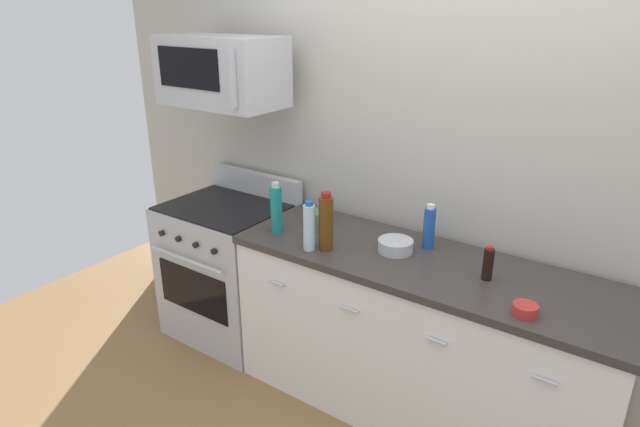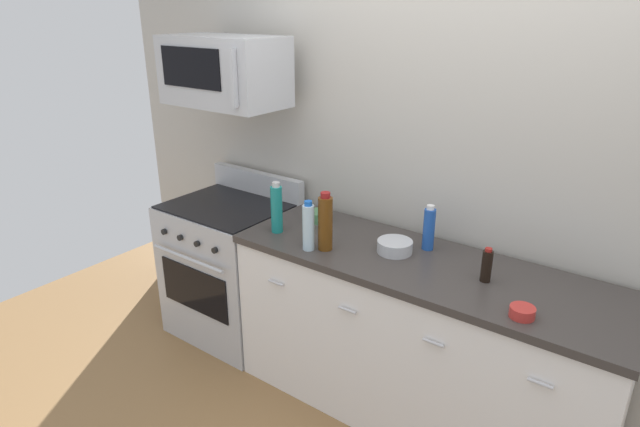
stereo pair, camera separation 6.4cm
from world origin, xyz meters
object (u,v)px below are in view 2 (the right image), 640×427
object	(u,v)px
microwave	(224,71)
bowl_steel_prep	(395,246)
bottle_soda_blue	(429,228)
bottle_sparkling_teal	(277,209)
bottle_water_clear	(308,227)
bottle_soy_sauce_dark	(487,266)
bowl_red_small	(522,312)
range_oven	(232,268)
bottle_wine_amber	(325,223)
bowl_green_glaze	(319,216)

from	to	relation	value
microwave	bowl_steel_prep	size ratio (longest dim) A/B	4.07
bottle_soda_blue	bottle_sparkling_teal	world-z (taller)	bottle_sparkling_teal
bottle_water_clear	bottle_soy_sauce_dark	bearing A→B (deg)	13.75
microwave	bowl_red_small	distance (m)	2.11
range_oven	bottle_wine_amber	bearing A→B (deg)	-10.30
bottle_sparkling_teal	microwave	bearing A→B (deg)	161.33
bottle_soda_blue	bottle_water_clear	xyz separation A→B (m)	(-0.50, -0.37, 0.01)
bottle_soda_blue	bowl_green_glaze	xyz separation A→B (m)	(-0.69, -0.03, -0.08)
bottle_sparkling_teal	bowl_green_glaze	distance (m)	0.30
bottle_water_clear	bowl_red_small	xyz separation A→B (m)	(1.10, 0.00, -0.10)
microwave	bottle_soda_blue	distance (m)	1.51
bottle_wine_amber	bowl_green_glaze	world-z (taller)	bottle_wine_amber
bottle_soda_blue	bottle_soy_sauce_dark	bearing A→B (deg)	-23.59
microwave	bottle_wine_amber	world-z (taller)	microwave
bowl_steel_prep	bottle_water_clear	bearing A→B (deg)	-148.15
bottle_soy_sauce_dark	bowl_red_small	xyz separation A→B (m)	(0.23, -0.21, -0.06)
range_oven	bowl_green_glaze	xyz separation A→B (m)	(0.63, 0.13, 0.48)
range_oven	bowl_green_glaze	bearing A→B (deg)	11.50
bottle_water_clear	microwave	bearing A→B (deg)	162.39
bottle_wine_amber	bowl_steel_prep	world-z (taller)	bottle_wine_amber
bowl_green_glaze	bowl_steel_prep	xyz separation A→B (m)	(0.57, -0.11, 0.00)
bottle_wine_amber	range_oven	bearing A→B (deg)	169.70
bottle_soda_blue	bowl_green_glaze	size ratio (longest dim) A/B	1.83
microwave	bowl_steel_prep	world-z (taller)	microwave
bottle_soy_sauce_dark	bowl_red_small	distance (m)	0.32
range_oven	bottle_soy_sauce_dark	xyz separation A→B (m)	(1.69, -0.00, 0.53)
bottle_sparkling_teal	bottle_wine_amber	size ratio (longest dim) A/B	0.93
microwave	bottle_sparkling_teal	bearing A→B (deg)	-18.67
bowl_red_small	bottle_wine_amber	bearing A→B (deg)	177.19
bottle_water_clear	bottle_wine_amber	world-z (taller)	bottle_wine_amber
bowl_red_small	microwave	bearing A→B (deg)	172.39
range_oven	bottle_water_clear	size ratio (longest dim) A/B	3.98
bowl_steel_prep	range_oven	bearing A→B (deg)	-179.07
bottle_soda_blue	bowl_green_glaze	distance (m)	0.70
bottle_sparkling_teal	bottle_soy_sauce_dark	size ratio (longest dim) A/B	1.75
bottle_soda_blue	bottle_sparkling_teal	size ratio (longest dim) A/B	0.83
bowl_green_glaze	bottle_wine_amber	bearing A→B (deg)	-48.23
bowl_red_small	bowl_steel_prep	world-z (taller)	bowl_steel_prep
range_oven	bottle_water_clear	distance (m)	1.03
range_oven	bowl_red_small	size ratio (longest dim) A/B	10.27
microwave	bottle_water_clear	world-z (taller)	microwave
bowl_green_glaze	bowl_steel_prep	distance (m)	0.58
bottle_water_clear	bowl_green_glaze	size ratio (longest dim) A/B	2.02
bowl_red_small	bowl_green_glaze	bearing A→B (deg)	165.23
bottle_wine_amber	bowl_red_small	bearing A→B (deg)	-2.81
bottle_soy_sauce_dark	bowl_steel_prep	bearing A→B (deg)	177.28
range_oven	bowl_green_glaze	world-z (taller)	range_oven
bottle_sparkling_teal	bottle_water_clear	distance (m)	0.30
bottle_soda_blue	bottle_wine_amber	world-z (taller)	bottle_wine_amber
range_oven	bottle_soy_sauce_dark	world-z (taller)	bottle_soy_sauce_dark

